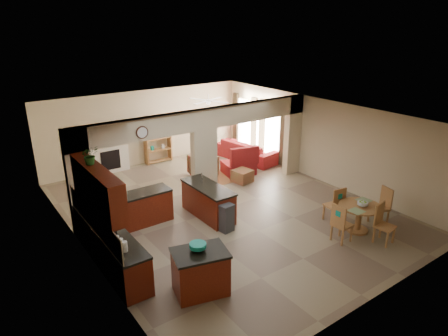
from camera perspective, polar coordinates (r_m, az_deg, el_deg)
floor at (r=11.77m, az=-0.09°, el=-5.85°), size 10.00×10.00×0.00m
ceiling at (r=10.82m, az=-0.10°, el=7.55°), size 10.00×10.00×0.00m
wall_back at (r=15.39m, az=-11.03°, el=5.73°), size 8.00×0.00×8.00m
wall_front at (r=8.06m, az=21.32°, el=-9.37°), size 8.00×0.00×8.00m
wall_left at (r=9.64m, az=-19.89°, el=-4.19°), size 0.00×10.00×10.00m
wall_right at (r=13.82m, az=13.57°, el=3.85°), size 0.00×10.00×10.00m
partition_left_pier at (r=10.60m, az=-19.91°, el=-1.94°), size 0.60×0.25×2.80m
partition_center_pier at (r=12.10m, az=-2.84°, el=0.55°), size 0.80×0.25×2.20m
partition_right_pier at (r=14.25m, az=9.76°, el=4.63°), size 0.60×0.25×2.80m
partition_header at (r=11.70m, az=-2.96°, el=7.00°), size 8.00×0.25×0.60m
kitchen_counter at (r=10.02m, az=-14.76°, el=-8.61°), size 2.52×3.29×1.48m
upper_cabinets at (r=8.77m, az=-17.67°, el=-2.67°), size 0.35×2.40×0.90m
peninsula at (r=11.18m, az=-2.26°, el=-4.75°), size 0.70×1.85×0.91m
wall_clock at (r=10.67m, az=-11.61°, el=5.00°), size 0.34×0.03×0.34m
rug at (r=13.97m, az=-1.09°, el=-1.44°), size 1.60×1.30×0.01m
fireplace at (r=14.89m, az=-16.12°, el=1.64°), size 1.60×0.35×1.20m
shelving_unit at (r=15.50m, az=-9.45°, el=4.02°), size 1.00×0.32×1.80m
window_a at (r=15.38m, az=7.01°, el=5.18°), size 0.02×0.90×1.90m
window_b at (r=16.63m, az=3.05°, el=6.47°), size 0.02×0.90×1.90m
glazed_door at (r=16.03m, az=4.94°, el=5.34°), size 0.02×0.70×2.10m
drape_a_left at (r=14.94m, az=8.45°, el=4.65°), size 0.10×0.28×2.30m
drape_a_right at (r=15.79m, az=5.44°, el=5.64°), size 0.10×0.28×2.30m
drape_b_left at (r=16.16m, az=4.27°, el=6.02°), size 0.10×0.28×2.30m
drape_b_right at (r=17.06m, az=1.69°, el=6.85°), size 0.10×0.28×2.30m
ceiling_fan at (r=14.12m, az=-2.25°, el=9.61°), size 1.00×1.00×0.10m
kitchen_island at (r=8.27m, az=-3.38°, el=-14.60°), size 1.24×1.02×0.94m
teal_bowl at (r=8.02m, az=-3.75°, el=-11.19°), size 0.34×0.34×0.16m
trash_can at (r=10.46m, az=0.34°, el=-7.28°), size 0.36×0.32×0.70m
dining_table at (r=10.97m, az=18.74°, el=-6.24°), size 1.08×1.08×0.74m
fruit_bowl at (r=10.81m, az=19.18°, el=-4.86°), size 0.27×0.27×0.14m
sofa at (r=15.72m, az=3.30°, el=2.50°), size 2.69×1.39×0.75m
chaise at (r=14.37m, az=2.06°, el=0.07°), size 1.23×1.08×0.42m
armchair at (r=14.05m, az=-3.04°, el=0.37°), size 0.90×0.92×0.79m
ottoman at (r=13.61m, az=2.66°, el=-1.14°), size 0.67×0.67×0.42m
plant at (r=8.77m, az=-18.64°, el=1.76°), size 0.39×0.35×0.40m
chair_north at (r=11.22m, az=15.70°, el=-4.91°), size 0.48×0.48×1.02m
chair_east at (r=11.58m, az=21.69°, el=-4.84°), size 0.51×0.51×1.02m
chair_south at (r=10.63m, az=21.67°, el=-7.14°), size 0.47×0.47×1.02m
chair_west at (r=10.28m, az=16.29°, el=-7.42°), size 0.43×0.43×1.02m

